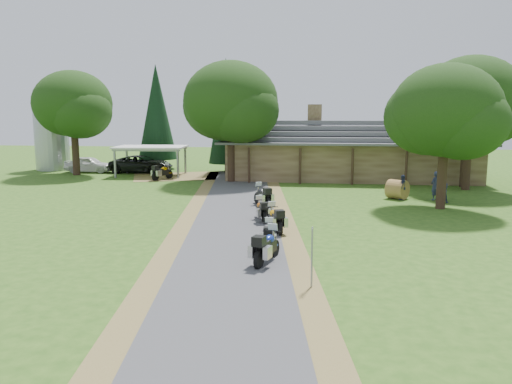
# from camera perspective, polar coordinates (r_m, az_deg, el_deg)

# --- Properties ---
(ground) EXTENTS (120.00, 120.00, 0.00)m
(ground) POSITION_cam_1_polar(r_m,az_deg,el_deg) (20.16, -2.95, -6.74)
(ground) COLOR #2D5417
(ground) RESTS_ON ground
(driveway) EXTENTS (51.95, 51.95, 0.00)m
(driveway) POSITION_cam_1_polar(r_m,az_deg,el_deg) (24.06, -2.43, -4.13)
(driveway) COLOR #3F3F41
(driveway) RESTS_ON ground
(lodge) EXTENTS (21.40, 9.40, 4.90)m
(lodge) POSITION_cam_1_polar(r_m,az_deg,el_deg) (43.27, 10.64, 4.87)
(lodge) COLOR brown
(lodge) RESTS_ON ground
(silo) EXTENTS (3.55, 3.55, 6.42)m
(silo) POSITION_cam_1_polar(r_m,az_deg,el_deg) (52.25, -22.32, 5.88)
(silo) COLOR gray
(silo) RESTS_ON ground
(carport) EXTENTS (6.30, 4.47, 2.59)m
(carport) POSITION_cam_1_polar(r_m,az_deg,el_deg) (44.84, -11.88, 3.50)
(carport) COLOR white
(carport) RESTS_ON ground
(car_white_sedan) EXTENTS (2.52, 5.70, 1.88)m
(car_white_sedan) POSITION_cam_1_polar(r_m,az_deg,el_deg) (48.80, -18.54, 3.24)
(car_white_sedan) COLOR silver
(car_white_sedan) RESTS_ON ground
(car_dark_suv) EXTENTS (2.72, 6.25, 2.38)m
(car_dark_suv) POSITION_cam_1_polar(r_m,az_deg,el_deg) (47.30, -12.97, 3.61)
(car_dark_suv) COLOR black
(car_dark_suv) RESTS_ON ground
(motorcycle_row_a) EXTENTS (1.15, 2.07, 1.35)m
(motorcycle_row_a) POSITION_cam_1_polar(r_m,az_deg,el_deg) (18.40, 1.27, -6.09)
(motorcycle_row_a) COLOR navy
(motorcycle_row_a) RESTS_ON ground
(motorcycle_row_b) EXTENTS (0.68, 1.73, 1.16)m
(motorcycle_row_b) POSITION_cam_1_polar(r_m,az_deg,el_deg) (20.40, 1.43, -4.85)
(motorcycle_row_b) COLOR #A5A8AC
(motorcycle_row_b) RESTS_ON ground
(motorcycle_row_c) EXTENTS (1.27, 2.03, 1.32)m
(motorcycle_row_c) POSITION_cam_1_polar(r_m,az_deg,el_deg) (23.17, 2.17, -2.96)
(motorcycle_row_c) COLOR orange
(motorcycle_row_c) RESTS_ON ground
(motorcycle_row_d) EXTENTS (1.13, 1.89, 1.23)m
(motorcycle_row_d) POSITION_cam_1_polar(r_m,az_deg,el_deg) (25.47, 0.59, -1.97)
(motorcycle_row_d) COLOR orange
(motorcycle_row_d) RESTS_ON ground
(motorcycle_row_e) EXTENTS (1.53, 2.05, 1.36)m
(motorcycle_row_e) POSITION_cam_1_polar(r_m,az_deg,el_deg) (29.42, 0.71, -0.35)
(motorcycle_row_e) COLOR black
(motorcycle_row_e) RESTS_ON ground
(motorcycle_carport_a) EXTENTS (1.52, 2.12, 1.40)m
(motorcycle_carport_a) POSITION_cam_1_polar(r_m,az_deg,el_deg) (41.89, -10.66, 2.33)
(motorcycle_carport_a) COLOR #C88E00
(motorcycle_carport_a) RESTS_ON ground
(person_a) EXTENTS (0.75, 0.74, 2.15)m
(person_a) POSITION_cam_1_polar(r_m,az_deg,el_deg) (33.44, 19.80, 0.94)
(person_a) COLOR navy
(person_a) RESTS_ON ground
(person_b) EXTENTS (0.59, 0.45, 1.93)m
(person_b) POSITION_cam_1_polar(r_m,az_deg,el_deg) (32.66, 20.53, 0.53)
(person_b) COLOR navy
(person_b) RESTS_ON ground
(person_c) EXTENTS (0.53, 0.63, 1.88)m
(person_c) POSITION_cam_1_polar(r_m,az_deg,el_deg) (32.98, 16.43, 0.76)
(person_c) COLOR navy
(person_c) RESTS_ON ground
(hay_bale) EXTENTS (1.65, 1.67, 1.23)m
(hay_bale) POSITION_cam_1_polar(r_m,az_deg,el_deg) (33.29, 15.84, 0.30)
(hay_bale) COLOR olive
(hay_bale) RESTS_ON ground
(sign_post) EXTENTS (0.35, 0.06, 1.96)m
(sign_post) POSITION_cam_1_polar(r_m,az_deg,el_deg) (15.89, 6.41, -7.45)
(sign_post) COLOR gray
(sign_post) RESTS_ON ground
(oak_lodge_left) EXTENTS (7.43, 7.43, 10.29)m
(oak_lodge_left) POSITION_cam_1_polar(r_m,az_deg,el_deg) (39.78, -2.89, 8.55)
(oak_lodge_left) COLOR black
(oak_lodge_left) RESTS_ON ground
(oak_lodge_right) EXTENTS (7.17, 7.17, 10.34)m
(oak_lodge_right) POSITION_cam_1_polar(r_m,az_deg,el_deg) (38.60, 23.26, 7.86)
(oak_lodge_right) COLOR black
(oak_lodge_right) RESTS_ON ground
(oak_driveway) EXTENTS (6.17, 6.17, 9.05)m
(oak_driveway) POSITION_cam_1_polar(r_m,az_deg,el_deg) (30.31, 20.76, 6.66)
(oak_driveway) COLOR black
(oak_driveway) RESTS_ON ground
(oak_silo) EXTENTS (6.78, 6.78, 10.11)m
(oak_silo) POSITION_cam_1_polar(r_m,az_deg,el_deg) (46.98, -20.12, 7.98)
(oak_silo) COLOR black
(oak_silo) RESTS_ON ground
(cedar_near) EXTENTS (3.31, 3.31, 10.40)m
(cedar_near) POSITION_cam_1_polar(r_m,az_deg,el_deg) (46.26, -3.42, 8.68)
(cedar_near) COLOR black
(cedar_near) RESTS_ON ground
(cedar_far) EXTENTS (3.77, 3.77, 10.14)m
(cedar_far) POSITION_cam_1_polar(r_m,az_deg,el_deg) (50.02, -11.26, 8.40)
(cedar_far) COLOR black
(cedar_far) RESTS_ON ground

